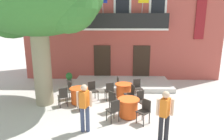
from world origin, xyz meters
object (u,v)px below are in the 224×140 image
object	(u,v)px
cafe_table_near_tree	(128,108)
ground_planter_left	(69,78)
pedestrian_near_entrance	(85,105)
cafe_table_middle	(79,95)
cafe_table_front	(124,91)
cafe_chair_front_0	(137,87)
cafe_chair_near_tree_1	(145,110)
cafe_chair_middle_1	(84,98)
cafe_chair_near_tree_0	(114,109)
pedestrian_mid_plaza	(165,114)
cafe_chair_near_tree_2	(142,100)
cafe_chair_front_1	(120,84)
cafe_chair_middle_2	(93,90)
cafe_chair_middle_0	(63,96)
cafe_chair_near_tree_3	(114,100)
cafe_chair_front_2	(109,90)
cafe_chair_middle_3	(72,89)
cafe_chair_front_3	(131,93)

from	to	relation	value
cafe_table_near_tree	ground_planter_left	size ratio (longest dim) A/B	1.11
pedestrian_near_entrance	cafe_table_middle	bearing A→B (deg)	105.89
cafe_table_front	cafe_chair_front_0	xyz separation A→B (m)	(0.71, 0.26, 0.14)
cafe_chair_near_tree_1	cafe_chair_middle_1	world-z (taller)	same
cafe_table_near_tree	ground_planter_left	bearing A→B (deg)	129.52
cafe_chair_near_tree_0	pedestrian_mid_plaza	bearing A→B (deg)	-38.35
cafe_chair_near_tree_2	cafe_chair_front_1	xyz separation A→B (m)	(-0.92, 2.25, 0.00)
cafe_chair_middle_2	ground_planter_left	world-z (taller)	cafe_chair_middle_2
cafe_chair_middle_2	cafe_chair_middle_0	bearing A→B (deg)	-144.22
cafe_chair_near_tree_3	pedestrian_near_entrance	world-z (taller)	pedestrian_near_entrance
cafe_chair_near_tree_2	pedestrian_mid_plaza	world-z (taller)	pedestrian_mid_plaza
cafe_table_near_tree	cafe_chair_near_tree_1	bearing A→B (deg)	-40.75
cafe_chair_middle_1	cafe_chair_front_2	size ratio (longest dim) A/B	1.00
cafe_chair_front_0	cafe_chair_near_tree_0	bearing A→B (deg)	-112.82
cafe_chair_middle_3	cafe_chair_front_2	world-z (taller)	same
cafe_chair_middle_3	cafe_chair_front_1	bearing A→B (deg)	19.66
cafe_chair_front_0	pedestrian_near_entrance	xyz separation A→B (m)	(-2.13, -3.43, 0.44)
cafe_table_near_tree	cafe_chair_front_3	distance (m)	1.34
cafe_chair_near_tree_1	ground_planter_left	xyz separation A→B (m)	(-4.00, 4.65, -0.09)
cafe_chair_middle_1	cafe_chair_front_2	world-z (taller)	same
cafe_table_middle	cafe_chair_middle_3	distance (m)	0.77
cafe_chair_near_tree_1	cafe_table_front	xyz separation A→B (m)	(-0.71, 2.50, -0.14)
cafe_chair_front_0	cafe_chair_middle_0	bearing A→B (deg)	-158.28
cafe_chair_middle_0	cafe_chair_middle_2	distance (m)	1.51
cafe_table_middle	cafe_table_front	world-z (taller)	same
cafe_chair_middle_0	cafe_chair_middle_2	bearing A→B (deg)	35.78
cafe_chair_middle_1	cafe_chair_middle_3	xyz separation A→B (m)	(-0.82, 1.26, 0.00)
cafe_chair_near_tree_3	cafe_chair_front_3	world-z (taller)	same
cafe_table_middle	cafe_chair_near_tree_0	bearing A→B (deg)	-46.68
pedestrian_near_entrance	cafe_chair_near_tree_2	bearing A→B (deg)	37.61
cafe_chair_front_0	cafe_chair_front_2	xyz separation A→B (m)	(-1.41, -0.53, 0.00)
cafe_chair_middle_2	pedestrian_near_entrance	bearing A→B (deg)	-87.81
cafe_chair_near_tree_1	pedestrian_mid_plaza	size ratio (longest dim) A/B	0.53
cafe_chair_middle_0	cafe_chair_middle_1	size ratio (longest dim) A/B	1.00
cafe_chair_near_tree_1	cafe_chair_front_2	distance (m)	2.64
cafe_chair_middle_3	cafe_chair_front_0	size ratio (longest dim) A/B	1.00
cafe_chair_front_1	pedestrian_mid_plaza	bearing A→B (deg)	-73.28
cafe_chair_front_3	pedestrian_near_entrance	xyz separation A→B (m)	(-1.72, -2.48, 0.44)
cafe_chair_near_tree_1	cafe_chair_near_tree_2	size ratio (longest dim) A/B	1.00
cafe_chair_near_tree_2	ground_planter_left	bearing A→B (deg)	137.49
cafe_table_middle	cafe_chair_front_0	distance (m)	2.99
cafe_chair_near_tree_0	cafe_chair_front_1	size ratio (longest dim) A/B	1.00
cafe_chair_near_tree_0	pedestrian_mid_plaza	world-z (taller)	pedestrian_mid_plaza
cafe_chair_near_tree_0	cafe_chair_near_tree_3	distance (m)	0.94
cafe_table_near_tree	cafe_chair_middle_1	distance (m)	2.01
cafe_table_middle	cafe_chair_front_2	size ratio (longest dim) A/B	0.95
cafe_chair_middle_1	pedestrian_mid_plaza	distance (m)	3.77
cafe_table_middle	cafe_chair_middle_0	bearing A→B (deg)	-147.31
cafe_chair_middle_2	cafe_table_front	xyz separation A→B (m)	(1.53, 0.24, -0.14)
cafe_chair_front_3	cafe_table_near_tree	bearing A→B (deg)	-97.36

